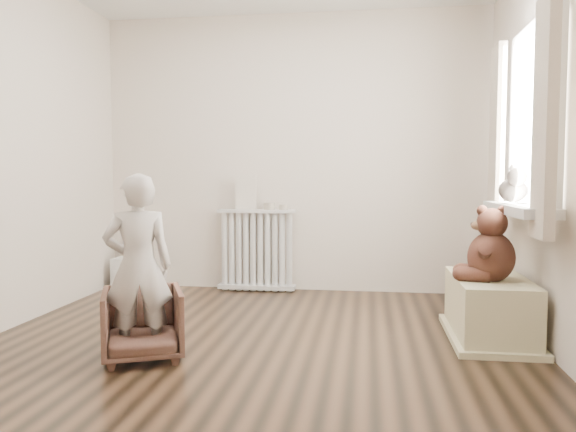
# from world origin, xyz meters

# --- Properties ---
(floor) EXTENTS (3.60, 3.60, 0.01)m
(floor) POSITION_xyz_m (0.00, 0.00, 0.00)
(floor) COLOR black
(floor) RESTS_ON ground
(back_wall) EXTENTS (3.60, 0.02, 2.60)m
(back_wall) POSITION_xyz_m (0.00, 1.80, 1.30)
(back_wall) COLOR silver
(back_wall) RESTS_ON ground
(front_wall) EXTENTS (3.60, 0.02, 2.60)m
(front_wall) POSITION_xyz_m (0.00, -1.80, 1.30)
(front_wall) COLOR silver
(front_wall) RESTS_ON ground
(right_wall) EXTENTS (0.02, 3.60, 2.60)m
(right_wall) POSITION_xyz_m (1.80, 0.00, 1.30)
(right_wall) COLOR silver
(right_wall) RESTS_ON ground
(window) EXTENTS (0.03, 0.90, 1.10)m
(window) POSITION_xyz_m (1.76, 0.30, 1.45)
(window) COLOR white
(window) RESTS_ON right_wall
(window_sill) EXTENTS (0.22, 1.10, 0.06)m
(window_sill) POSITION_xyz_m (1.67, 0.30, 0.87)
(window_sill) COLOR silver
(window_sill) RESTS_ON right_wall
(curtain_left) EXTENTS (0.06, 0.26, 1.30)m
(curtain_left) POSITION_xyz_m (1.65, -0.27, 1.39)
(curtain_left) COLOR beige
(curtain_left) RESTS_ON right_wall
(curtain_right) EXTENTS (0.06, 0.26, 1.30)m
(curtain_right) POSITION_xyz_m (1.65, 0.87, 1.39)
(curtain_right) COLOR beige
(curtain_right) RESTS_ON right_wall
(radiator) EXTENTS (0.73, 0.14, 0.77)m
(radiator) POSITION_xyz_m (-0.32, 1.68, 0.39)
(radiator) COLOR silver
(radiator) RESTS_ON floor
(paper_doll) EXTENTS (0.20, 0.02, 0.33)m
(paper_doll) POSITION_xyz_m (-0.43, 1.68, 0.93)
(paper_doll) COLOR beige
(paper_doll) RESTS_ON radiator
(tin_a) EXTENTS (0.11, 0.11, 0.07)m
(tin_a) POSITION_xyz_m (-0.20, 1.68, 0.80)
(tin_a) COLOR #A59E8C
(tin_a) RESTS_ON radiator
(tin_b) EXTENTS (0.09, 0.09, 0.05)m
(tin_b) POSITION_xyz_m (-0.07, 1.68, 0.80)
(tin_b) COLOR #A59E8C
(tin_b) RESTS_ON radiator
(toy_vanity) EXTENTS (0.34, 0.24, 0.54)m
(toy_vanity) POSITION_xyz_m (-1.55, 1.65, 0.28)
(toy_vanity) COLOR silver
(toy_vanity) RESTS_ON floor
(armchair) EXTENTS (0.60, 0.61, 0.42)m
(armchair) POSITION_xyz_m (-0.60, -0.37, 0.21)
(armchair) COLOR brown
(armchair) RESTS_ON floor
(child) EXTENTS (0.46, 0.39, 1.08)m
(child) POSITION_xyz_m (-0.60, -0.42, 0.56)
(child) COLOR beige
(child) RESTS_ON armchair
(toy_bench) EXTENTS (0.46, 0.88, 0.41)m
(toy_bench) POSITION_xyz_m (1.52, 0.35, 0.20)
(toy_bench) COLOR beige
(toy_bench) RESTS_ON floor
(teddy_bear) EXTENTS (0.43, 0.36, 0.48)m
(teddy_bear) POSITION_xyz_m (1.50, 0.25, 0.67)
(teddy_bear) COLOR #341A12
(teddy_bear) RESTS_ON toy_bench
(plush_cat) EXTENTS (0.25, 0.32, 0.24)m
(plush_cat) POSITION_xyz_m (1.66, 0.41, 1.00)
(plush_cat) COLOR #685F58
(plush_cat) RESTS_ON window_sill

